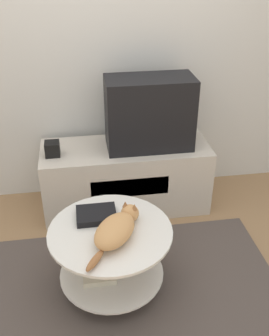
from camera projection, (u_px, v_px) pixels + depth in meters
name	position (u px, v px, depth m)	size (l,w,h in m)	color
ground_plane	(124.00, 289.00, 2.58)	(12.00, 12.00, 0.00)	#93704C
wall_back	(100.00, 42.00, 3.00)	(8.00, 0.05, 2.60)	silver
rug	(124.00, 288.00, 2.58)	(2.05, 1.17, 0.02)	#4C423D
tv_stand	(126.00, 177.00, 3.26)	(1.34, 0.50, 0.56)	beige
tv	(149.00, 113.00, 2.99)	(0.66, 0.32, 0.56)	black
speaker	(52.00, 149.00, 2.97)	(0.11, 0.11, 0.11)	black
coffee_table	(110.00, 252.00, 2.45)	(0.76, 0.76, 0.46)	#B2B2B7
dvd_box	(96.00, 215.00, 2.46)	(0.25, 0.19, 0.04)	black
cat	(117.00, 229.00, 2.27)	(0.37, 0.49, 0.14)	tan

